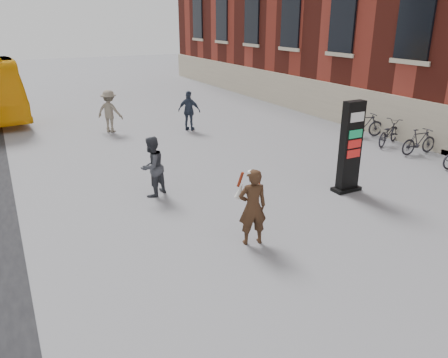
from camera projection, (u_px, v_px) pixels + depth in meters
name	position (u px, v px, depth m)	size (l,w,h in m)	color
ground	(250.00, 227.00, 10.62)	(100.00, 100.00, 0.00)	#9E9EA3
info_pylon	(350.00, 147.00, 12.38)	(0.85, 0.43, 2.64)	black
woman	(252.00, 206.00, 9.57)	(0.77, 0.72, 1.76)	#3B2615
pedestrian_a	(152.00, 167.00, 12.22)	(0.83, 0.65, 1.72)	#393B42
pedestrian_b	(110.00, 111.00, 19.07)	(1.19, 0.68, 1.84)	gray
pedestrian_c	(189.00, 111.00, 19.36)	(1.03, 0.43, 1.75)	#2C3547
bike_5	(419.00, 141.00, 16.10)	(0.45, 1.60, 0.96)	black
bike_6	(389.00, 133.00, 17.31)	(0.64, 1.83, 0.96)	black
bike_7	(365.00, 125.00, 18.38)	(0.48, 1.71, 1.03)	black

